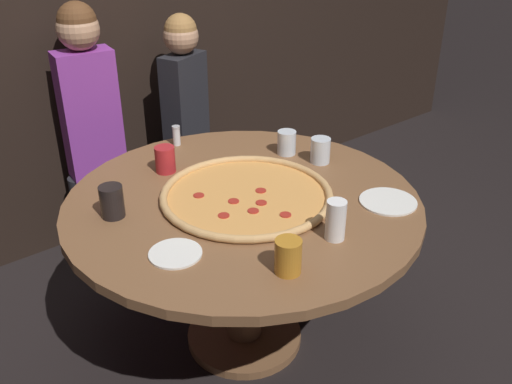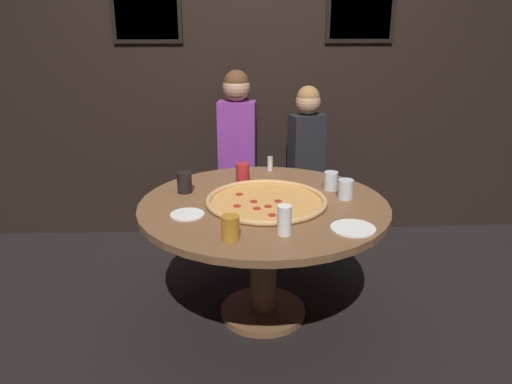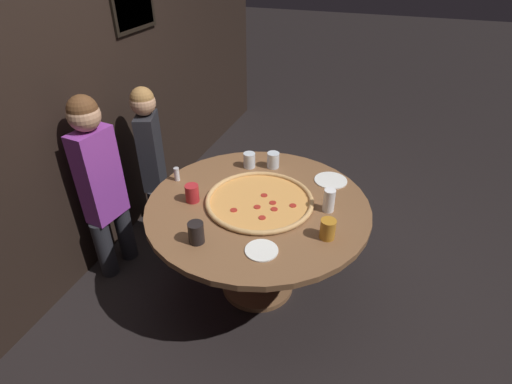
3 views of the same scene
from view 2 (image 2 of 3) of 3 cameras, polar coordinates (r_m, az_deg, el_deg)
The scene contains 15 objects.
ground_plane at distance 3.20m, azimuth 0.81°, elevation -13.71°, with size 24.00×24.00×0.00m, color black.
back_wall at distance 4.01m, azimuth -0.19°, elevation 13.17°, with size 6.40×0.08×2.60m.
dining_table at distance 2.91m, azimuth 0.86°, elevation -3.95°, with size 1.43×1.43×0.74m.
giant_pizza at distance 2.85m, azimuth 1.19°, elevation -1.02°, with size 0.70×0.70×0.03m.
drink_cup_near_right at distance 3.03m, azimuth -8.17°, elevation 1.09°, with size 0.09×0.09×0.13m, color black.
drink_cup_near_left at distance 3.22m, azimuth -1.54°, elevation 2.28°, with size 0.09×0.09×0.12m, color #B22328.
drink_cup_by_shaker at distance 2.38m, azimuth -2.96°, elevation -4.09°, with size 0.09×0.09×0.12m, color #BC7A23.
drink_cup_front_edge at distance 2.95m, azimuth 10.20°, elevation 0.32°, with size 0.09×0.09×0.11m, color silver.
drink_cup_centre_back at distance 2.43m, azimuth 3.26°, elevation -3.23°, with size 0.07×0.07×0.15m, color white.
drink_cup_far_left at distance 3.09m, azimuth 8.55°, elevation 1.29°, with size 0.09×0.09×0.11m, color silver.
white_plate_far_back at distance 2.71m, azimuth -7.85°, elevation -2.55°, with size 0.18×0.18×0.01m, color white.
white_plate_left_side at distance 2.56m, azimuth 11.04°, elevation -4.08°, with size 0.23×0.23×0.01m, color white.
condiment_shaker at distance 3.44m, azimuth 1.62°, elevation 3.27°, with size 0.04×0.04×0.10m.
diner_side_right at distance 3.88m, azimuth 5.75°, elevation 3.98°, with size 0.33×0.22×1.26m.
diner_centre_back at distance 3.89m, azimuth -2.16°, elevation 5.05°, with size 0.35×0.21×1.37m.
Camera 2 is at (-0.16, -2.66, 1.76)m, focal length 35.00 mm.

